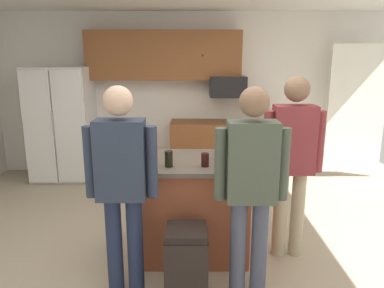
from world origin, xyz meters
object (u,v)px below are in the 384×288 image
object	(u,v)px
refrigerator	(62,124)
glass_short_whisky	(168,159)
person_guest_left	(292,156)
glass_stout_tall	(218,151)
trash_bin	(186,263)
person_host_foreground	(121,179)
glass_dark_ale	(205,160)
person_guest_right	(251,181)
microwave_over_range	(227,87)
kitchen_island	(192,207)

from	to	relation	value
refrigerator	glass_short_whisky	distance (m)	3.14
person_guest_left	glass_stout_tall	bearing A→B (deg)	-2.91
trash_bin	person_guest_left	bearing A→B (deg)	34.02
person_host_foreground	glass_short_whisky	world-z (taller)	person_host_foreground
person_guest_left	glass_short_whisky	bearing A→B (deg)	10.86
person_host_foreground	refrigerator	bearing A→B (deg)	68.71
glass_short_whisky	glass_stout_tall	distance (m)	0.51
glass_short_whisky	glass_stout_tall	world-z (taller)	glass_stout_tall
glass_dark_ale	person_host_foreground	bearing A→B (deg)	-148.42
refrigerator	person_host_foreground	size ratio (longest dim) A/B	1.02
glass_short_whisky	refrigerator	bearing A→B (deg)	125.81
person_guest_right	glass_short_whisky	size ratio (longest dim) A/B	11.99
person_guest_right	trash_bin	size ratio (longest dim) A/B	2.82
microwave_over_range	glass_dark_ale	xyz separation A→B (m)	(-0.44, -2.65, -0.42)
refrigerator	microwave_over_range	size ratio (longest dim) A/B	3.14
glass_stout_tall	glass_dark_ale	bearing A→B (deg)	-119.00
microwave_over_range	glass_dark_ale	size ratio (longest dim) A/B	4.59
kitchen_island	person_guest_left	size ratio (longest dim) A/B	0.67
person_host_foreground	glass_short_whisky	distance (m)	0.53
glass_dark_ale	trash_bin	world-z (taller)	glass_dark_ale
trash_bin	microwave_over_range	bearing A→B (deg)	79.09
microwave_over_range	person_guest_left	bearing A→B (deg)	-81.21
refrigerator	person_guest_right	size ratio (longest dim) A/B	1.02
person_host_foreground	glass_short_whisky	bearing A→B (deg)	1.62
kitchen_island	glass_short_whisky	bearing A→B (deg)	-134.76
microwave_over_range	trash_bin	xyz separation A→B (m)	(-0.61, -3.14, -1.15)
kitchen_island	glass_dark_ale	world-z (taller)	glass_dark_ale
person_guest_left	glass_dark_ale	size ratio (longest dim) A/B	14.38
microwave_over_range	person_host_foreground	size ratio (longest dim) A/B	0.33
kitchen_island	glass_stout_tall	xyz separation A→B (m)	(0.24, 0.03, 0.56)
person_guest_right	person_guest_left	distance (m)	0.81
kitchen_island	glass_short_whisky	size ratio (longest dim) A/B	8.24
microwave_over_range	refrigerator	bearing A→B (deg)	-177.40
refrigerator	person_host_foreground	bearing A→B (deg)	-63.18
person_guest_left	trash_bin	xyz separation A→B (m)	(-0.99, -0.67, -0.72)
refrigerator	person_guest_left	size ratio (longest dim) A/B	1.00
refrigerator	person_guest_right	xyz separation A→B (m)	(2.49, -3.00, 0.11)
person_guest_right	glass_stout_tall	distance (m)	0.73
person_guest_left	refrigerator	bearing A→B (deg)	-36.50
microwave_over_range	glass_stout_tall	distance (m)	2.47
microwave_over_range	person_guest_left	distance (m)	2.54
microwave_over_range	person_guest_left	xyz separation A→B (m)	(0.38, -2.47, -0.43)
person_guest_left	glass_stout_tall	size ratio (longest dim) A/B	10.92
refrigerator	trash_bin	size ratio (longest dim) A/B	2.89
kitchen_island	person_guest_right	distance (m)	0.95
glass_dark_ale	microwave_over_range	bearing A→B (deg)	80.49
refrigerator	kitchen_island	world-z (taller)	refrigerator
glass_short_whisky	person_guest_right	bearing A→B (deg)	-34.76
microwave_over_range	glass_short_whisky	distance (m)	2.80
person_guest_right	glass_dark_ale	distance (m)	0.58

